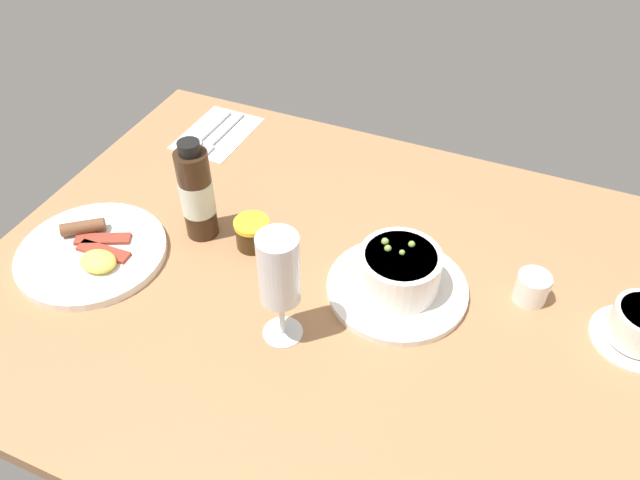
% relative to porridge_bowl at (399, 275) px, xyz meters
% --- Properties ---
extents(ground_plane, '(1.10, 0.84, 0.03)m').
position_rel_porridge_bowl_xyz_m(ground_plane, '(0.10, 0.02, -0.05)').
color(ground_plane, '#A8754C').
extents(porridge_bowl, '(0.22, 0.22, 0.08)m').
position_rel_porridge_bowl_xyz_m(porridge_bowl, '(0.00, 0.00, 0.00)').
color(porridge_bowl, white).
rests_on(porridge_bowl, ground_plane).
extents(cutlery_setting, '(0.13, 0.18, 0.01)m').
position_rel_porridge_bowl_xyz_m(cutlery_setting, '(0.48, -0.27, -0.03)').
color(cutlery_setting, white).
rests_on(cutlery_setting, ground_plane).
extents(creamer_jug, '(0.06, 0.05, 0.05)m').
position_rel_porridge_bowl_xyz_m(creamer_jug, '(-0.19, -0.06, -0.01)').
color(creamer_jug, white).
rests_on(creamer_jug, ground_plane).
extents(wine_glass, '(0.06, 0.06, 0.19)m').
position_rel_porridge_bowl_xyz_m(wine_glass, '(0.13, 0.14, 0.09)').
color(wine_glass, white).
rests_on(wine_glass, ground_plane).
extents(jam_jar, '(0.06, 0.06, 0.05)m').
position_rel_porridge_bowl_xyz_m(jam_jar, '(0.25, -0.01, -0.01)').
color(jam_jar, '#3B260F').
rests_on(jam_jar, ground_plane).
extents(sauce_bottle_brown, '(0.05, 0.05, 0.18)m').
position_rel_porridge_bowl_xyz_m(sauce_bottle_brown, '(0.35, -0.00, 0.05)').
color(sauce_bottle_brown, '#382314').
rests_on(sauce_bottle_brown, ground_plane).
extents(breakfast_plate, '(0.24, 0.24, 0.04)m').
position_rel_porridge_bowl_xyz_m(breakfast_plate, '(0.48, 0.12, -0.03)').
color(breakfast_plate, white).
rests_on(breakfast_plate, ground_plane).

